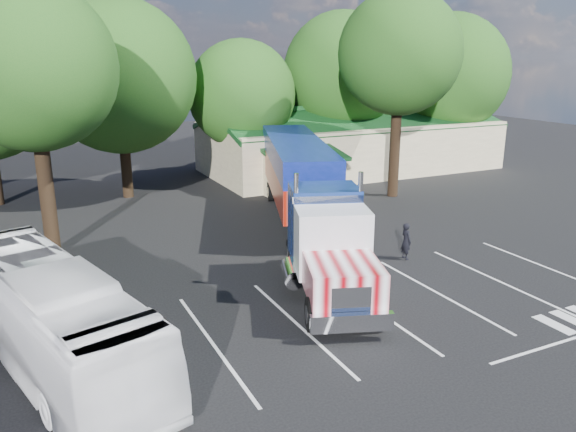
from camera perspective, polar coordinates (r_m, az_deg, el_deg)
name	(u,v)px	position (r m, az deg, el deg)	size (l,w,h in m)	color
ground	(301,259)	(26.73, 1.33, -4.42)	(120.00, 120.00, 0.00)	black
event_hall	(349,144)	(47.90, 6.25, 7.31)	(24.20, 14.12, 5.55)	beige
tree_row_c	(119,76)	(39.03, -16.79, 13.42)	(10.00, 10.00, 13.05)	black
tree_row_d	(242,94)	(42.77, -4.73, 12.23)	(8.00, 8.00, 10.60)	black
tree_row_e	(342,72)	(47.16, 5.56, 14.37)	(9.60, 9.60, 12.90)	black
tree_row_f	(448,74)	(52.16, 15.96, 13.67)	(10.40, 10.40, 13.00)	black
tree_near_left	(32,67)	(28.29, -24.60, 13.56)	(7.60, 7.60, 12.65)	black
tree_near_right	(400,54)	(38.43, 11.29, 15.87)	(8.00, 8.00, 13.50)	black
semi_truck	(303,182)	(30.27, 1.49, 3.43)	(10.53, 22.76, 4.86)	black
woman	(406,241)	(27.09, 11.91, -2.50)	(0.65, 0.43, 1.78)	black
bicycle	(336,207)	(34.22, 4.87, 0.91)	(0.62, 1.77, 0.93)	black
tour_bus	(51,316)	(18.87, -22.94, -9.37)	(2.74, 11.71, 3.26)	white
silver_sedan	(300,190)	(37.83, 1.19, 2.69)	(1.35, 3.87, 1.28)	#A3A5AA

